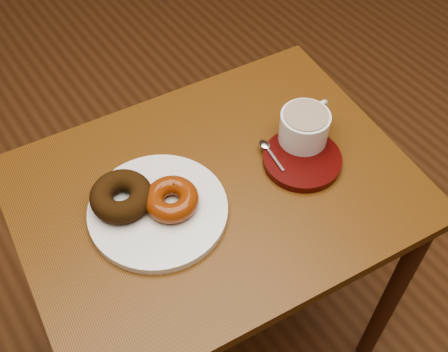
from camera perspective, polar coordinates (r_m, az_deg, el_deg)
cafe_table at (r=1.18m, az=-0.80°, el=-4.46°), size 0.81×0.65×0.71m
donut_plate at (r=1.05m, az=-6.71°, el=-3.49°), size 0.27×0.27×0.02m
donut_cinnamon at (r=1.04m, az=-10.39°, el=-2.04°), size 0.15×0.15×0.04m
donut_caramel at (r=1.03m, az=-5.35°, el=-2.36°), size 0.12×0.12×0.04m
saucer at (r=1.13m, az=7.94°, el=1.65°), size 0.19×0.19×0.02m
coffee_cup at (r=1.13m, az=8.21°, el=5.03°), size 0.13×0.10×0.07m
teaspoon at (r=1.13m, az=4.35°, el=2.93°), size 0.02×0.09×0.01m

